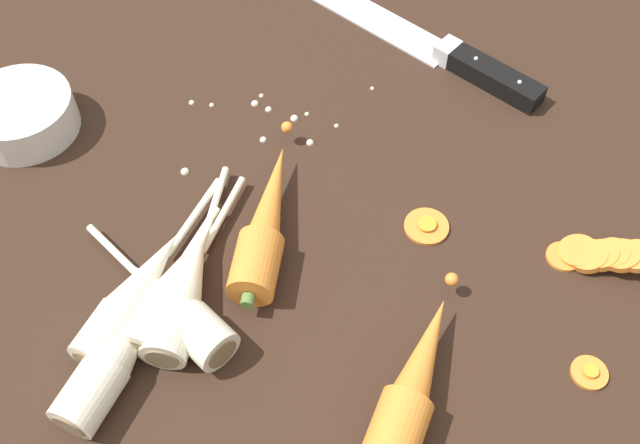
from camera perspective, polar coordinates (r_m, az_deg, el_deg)
The scene contains 14 objects.
ground_plane at distance 71.59cm, azimuth -0.15°, elevation -0.37°, with size 120.00×90.00×4.00cm, color #332116.
chefs_knife at distance 88.21cm, azimuth 6.75°, elevation 14.50°, with size 26.16×27.66×4.18cm.
whole_carrot at distance 67.08cm, azimuth -4.26°, elevation 0.06°, with size 7.89×21.10×4.20cm.
whole_carrot_second at distance 59.47cm, azimuth 7.44°, elevation -12.21°, with size 10.48×16.83×4.20cm.
parsnip_front at distance 64.72cm, azimuth -14.23°, elevation -5.51°, with size 12.60×19.69×4.00cm.
parsnip_mid_left at distance 64.19cm, azimuth -10.51°, elevation -5.03°, with size 7.64×21.09×4.00cm.
parsnip_mid_right at distance 63.32cm, azimuth -11.28°, elevation -6.57°, with size 14.02×16.01×4.00cm.
parsnip_back at distance 62.64cm, azimuth -15.14°, elevation -9.16°, with size 13.39×21.73×4.00cm.
parsnip_outer at distance 64.45cm, azimuth -11.08°, elevation -4.82°, with size 10.82×19.54×4.00cm.
carrot_slice_stack at distance 70.72cm, azimuth 21.42°, elevation -2.42°, with size 9.96×5.49×3.55cm.
carrot_slice_stray_near at distance 65.13cm, azimuth 20.35°, elevation -10.93°, with size 3.08×3.08×0.70cm.
carrot_slice_stray_mid at distance 69.50cm, azimuth 8.34°, elevation -0.26°, with size 4.26×4.26×0.70cm.
prep_bowl at distance 81.79cm, azimuth -22.31°, elevation 7.85°, with size 11.00×11.00×4.00cm.
mince_crumbs at distance 77.49cm, azimuth -4.67°, elevation 7.67°, with size 20.99×10.86×0.88cm.
Camera 1 is at (-3.62, -41.75, 56.04)cm, focal length 40.93 mm.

